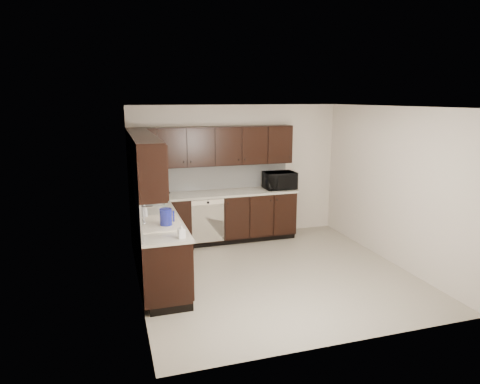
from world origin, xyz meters
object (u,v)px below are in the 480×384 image
object	(u,v)px
microwave	(280,180)
storage_bin	(151,199)
sink	(161,228)
toaster_oven	(144,190)
blue_pitcher	(166,218)

from	to	relation	value
microwave	storage_bin	size ratio (longest dim) A/B	1.43
microwave	storage_bin	world-z (taller)	microwave
sink	toaster_oven	size ratio (longest dim) A/B	2.15
storage_bin	sink	bearing A→B (deg)	-89.83
sink	storage_bin	size ratio (longest dim) A/B	2.02
toaster_oven	blue_pitcher	bearing A→B (deg)	-69.18
microwave	blue_pitcher	world-z (taller)	microwave
microwave	blue_pitcher	distance (m)	2.98
sink	toaster_oven	xyz separation A→B (m)	(-0.07, 1.72, 0.18)
microwave	blue_pitcher	xyz separation A→B (m)	(-2.37, -1.80, -0.04)
storage_bin	toaster_oven	bearing A→B (deg)	96.86
sink	microwave	distance (m)	2.95
toaster_oven	storage_bin	xyz separation A→B (m)	(0.07, -0.54, -0.04)
sink	blue_pitcher	bearing A→B (deg)	-66.59
toaster_oven	blue_pitcher	world-z (taller)	blue_pitcher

